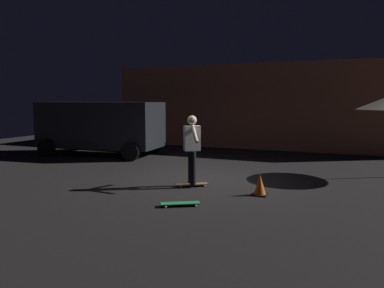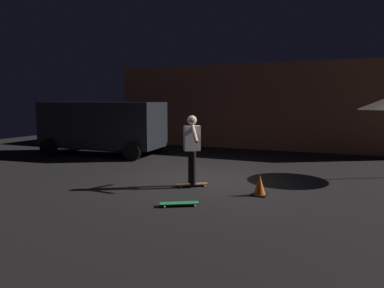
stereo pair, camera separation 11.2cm
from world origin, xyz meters
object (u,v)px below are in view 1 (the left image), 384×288
skateboard_spare (180,203)px  parked_van (100,125)px  skateboard_ridden (192,184)px  skater (192,145)px  traffic_cone (260,186)px

skateboard_spare → parked_van: bearing=138.2°
skateboard_spare → skateboard_ridden: bearing=105.3°
parked_van → skateboard_spare: 7.84m
parked_van → skater: parked_van is taller
skater → traffic_cone: size_ratio=3.63×
skater → traffic_cone: (1.71, -0.16, -0.83)m
parked_van → skateboard_ridden: 6.49m
skateboard_ridden → traffic_cone: size_ratio=1.62×
skater → parked_van: bearing=146.6°
skateboard_spare → traffic_cone: size_ratio=1.68×
skateboard_ridden → skateboard_spare: 1.71m
parked_van → skateboard_ridden: parked_van is taller
skateboard_spare → traffic_cone: bearing=49.7°
skater → traffic_cone: 1.91m
parked_van → skater: (5.34, -3.52, -0.12)m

